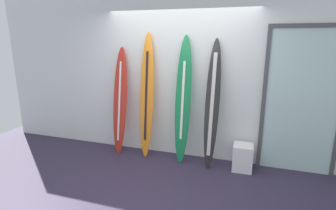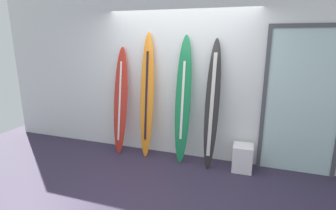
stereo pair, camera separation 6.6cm
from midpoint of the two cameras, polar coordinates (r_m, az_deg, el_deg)
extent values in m
cube|color=#2D243A|center=(3.91, -2.40, -17.74)|extent=(8.00, 8.00, 0.04)
cube|color=silver|center=(4.59, 3.30, 6.12)|extent=(7.20, 0.20, 2.80)
ellipsoid|color=#B3281D|center=(4.79, -9.83, 0.82)|extent=(0.28, 0.36, 1.91)
cube|color=white|center=(4.76, -10.00, 0.79)|extent=(0.04, 0.23, 1.39)
cone|color=black|center=(4.96, -9.91, -8.25)|extent=(0.07, 0.08, 0.11)
ellipsoid|color=orange|center=(4.56, -4.14, 1.92)|extent=(0.25, 0.35, 2.15)
cube|color=black|center=(4.53, -4.31, 1.88)|extent=(0.04, 0.21, 1.51)
cone|color=black|center=(4.77, -4.29, -8.71)|extent=(0.07, 0.08, 0.11)
ellipsoid|color=#197844|center=(4.34, 3.70, 0.97)|extent=(0.27, 0.36, 2.11)
cube|color=white|center=(4.31, 3.59, 0.94)|extent=(0.04, 0.19, 1.27)
cone|color=black|center=(4.54, 3.24, -9.97)|extent=(0.07, 0.08, 0.11)
ellipsoid|color=#262424|center=(4.22, 9.96, 0.04)|extent=(0.24, 0.43, 2.06)
cube|color=beige|center=(4.18, 9.89, 0.01)|extent=(0.07, 0.29, 1.60)
cone|color=black|center=(4.41, 9.26, -11.03)|extent=(0.07, 0.09, 0.11)
cube|color=white|center=(4.43, 16.22, -10.90)|extent=(0.31, 0.31, 0.42)
cube|color=silver|center=(4.42, 27.32, 0.18)|extent=(1.01, 0.02, 2.19)
cube|color=#47474C|center=(4.37, 20.40, 0.75)|extent=(0.06, 0.06, 2.19)
cube|color=#47474C|center=(4.32, 29.09, 14.82)|extent=(1.13, 0.06, 0.06)
camera|label=1|loc=(0.03, -89.57, 0.11)|focal=28.21mm
camera|label=2|loc=(0.03, 90.43, -0.11)|focal=28.21mm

